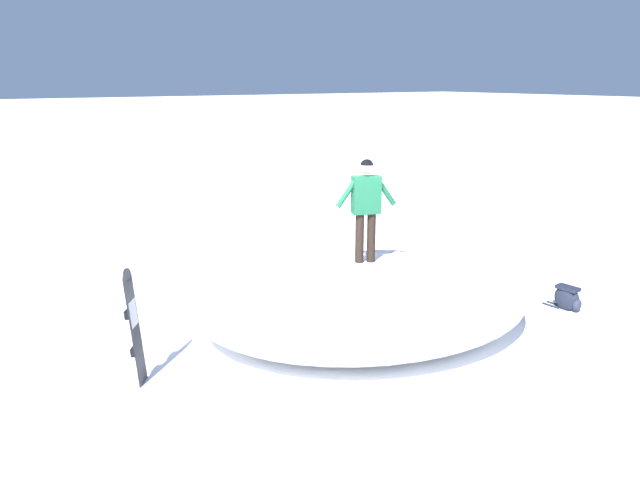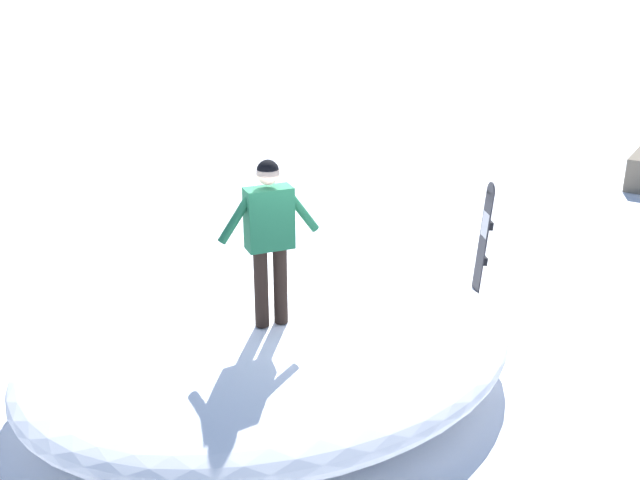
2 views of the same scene
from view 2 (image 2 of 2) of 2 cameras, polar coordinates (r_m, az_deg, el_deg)
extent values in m
plane|color=white|center=(8.61, -0.54, -9.57)|extent=(240.00, 240.00, 0.00)
ellipsoid|color=white|center=(8.07, -3.62, -8.00)|extent=(6.22, 5.39, 0.95)
cylinder|color=black|center=(7.26, -4.57, -3.73)|extent=(0.14, 0.14, 0.82)
cylinder|color=black|center=(7.32, -3.08, -3.48)|extent=(0.14, 0.14, 0.82)
cube|color=#195638|center=(7.02, -3.96, 1.68)|extent=(0.50, 0.36, 0.61)
sphere|color=beige|center=(6.89, -4.05, 5.18)|extent=(0.22, 0.22, 0.22)
cylinder|color=#195638|center=(6.92, -6.45, 1.77)|extent=(0.39, 0.21, 0.50)
cylinder|color=#195638|center=(7.10, -1.56, 2.42)|extent=(0.39, 0.21, 0.50)
sphere|color=black|center=(6.88, -4.06, 5.36)|extent=(0.21, 0.21, 0.21)
cube|color=black|center=(10.37, 12.47, -0.18)|extent=(0.26, 0.30, 1.44)
cylinder|color=black|center=(10.15, 13.06, 3.61)|extent=(0.19, 0.25, 0.28)
cube|color=#B2B2B7|center=(10.28, 12.64, 1.16)|extent=(0.16, 0.21, 0.35)
cube|color=black|center=(10.30, 12.91, 1.17)|extent=(0.17, 0.20, 0.11)
cube|color=black|center=(10.47, 12.49, -1.49)|extent=(0.17, 0.20, 0.11)
camera|label=1|loc=(16.32, -4.58, 19.32)|focal=34.26mm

